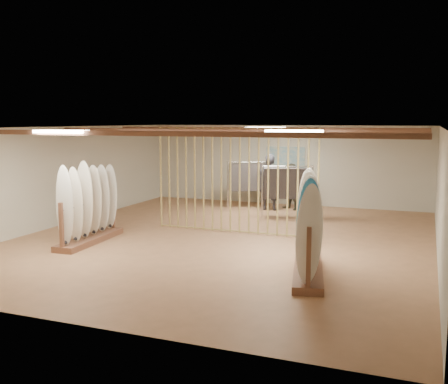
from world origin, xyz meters
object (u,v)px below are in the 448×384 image
at_px(rack_right, 309,241).
at_px(shopper_a, 269,178).
at_px(shopper_b, 291,184).
at_px(rack_left, 89,216).
at_px(clothing_rack_a, 250,177).
at_px(clothing_rack_b, 287,183).

xyz_separation_m(rack_right, shopper_a, (-2.82, 6.90, 0.39)).
bearing_deg(rack_right, shopper_b, 94.52).
xyz_separation_m(rack_left, clothing_rack_a, (2.03, 6.32, 0.39)).
relative_size(rack_left, shopper_b, 1.38).
relative_size(rack_left, clothing_rack_b, 1.49).
bearing_deg(clothing_rack_a, clothing_rack_b, -62.91).
relative_size(rack_right, clothing_rack_a, 1.56).
distance_m(clothing_rack_a, clothing_rack_b, 2.08).
height_order(rack_right, clothing_rack_a, rack_right).
xyz_separation_m(rack_right, clothing_rack_a, (-3.57, 7.13, 0.37)).
bearing_deg(clothing_rack_b, shopper_b, 83.97).
distance_m(clothing_rack_b, shopper_a, 1.38).
bearing_deg(rack_right, clothing_rack_b, 96.30).
bearing_deg(clothing_rack_a, shopper_a, -41.49).
distance_m(rack_left, clothing_rack_b, 6.23).
bearing_deg(clothing_rack_b, clothing_rack_a, 127.06).
bearing_deg(rack_left, clothing_rack_b, 50.04).
distance_m(rack_right, clothing_rack_a, 7.98).
xyz_separation_m(clothing_rack_a, shopper_b, (1.43, 0.07, -0.18)).
height_order(clothing_rack_a, shopper_a, shopper_a).
xyz_separation_m(rack_left, clothing_rack_b, (3.66, 5.03, 0.40)).
relative_size(clothing_rack_a, shopper_a, 0.76).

